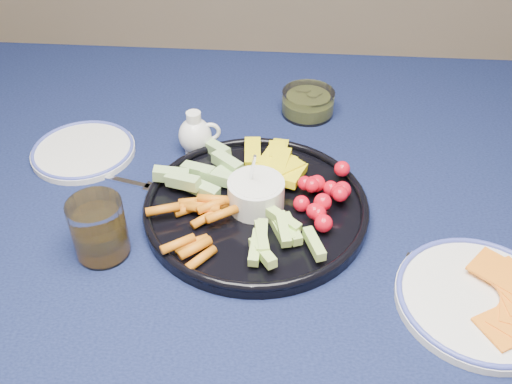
# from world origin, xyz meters

# --- Properties ---
(dining_table) EXTENTS (1.67, 1.07, 0.75)m
(dining_table) POSITION_xyz_m (0.00, 0.00, 0.66)
(dining_table) COLOR #482D18
(dining_table) RESTS_ON ground
(crudite_platter) EXTENTS (0.39, 0.39, 0.13)m
(crudite_platter) POSITION_xyz_m (0.04, -0.09, 0.77)
(crudite_platter) COLOR black
(crudite_platter) RESTS_ON dining_table
(creamer_pitcher) EXTENTS (0.08, 0.07, 0.09)m
(creamer_pitcher) POSITION_xyz_m (-0.09, 0.08, 0.79)
(creamer_pitcher) COLOR white
(creamer_pitcher) RESTS_ON dining_table
(pickle_bowl) EXTENTS (0.11, 0.11, 0.05)m
(pickle_bowl) POSITION_xyz_m (0.13, 0.24, 0.77)
(pickle_bowl) COLOR silver
(pickle_bowl) RESTS_ON dining_table
(cheese_plate) EXTENTS (0.25, 0.25, 0.03)m
(cheese_plate) POSITION_xyz_m (0.39, -0.27, 0.76)
(cheese_plate) COLOR white
(cheese_plate) RESTS_ON dining_table
(juice_tumbler) EXTENTS (0.09, 0.09, 0.10)m
(juice_tumbler) POSITION_xyz_m (-0.20, -0.21, 0.79)
(juice_tumbler) COLOR silver
(juice_tumbler) RESTS_ON dining_table
(fork_left) EXTENTS (0.19, 0.07, 0.00)m
(fork_left) POSITION_xyz_m (-0.21, -0.03, 0.75)
(fork_left) COLOR silver
(fork_left) RESTS_ON dining_table
(fork_right) EXTENTS (0.16, 0.09, 0.00)m
(fork_right) POSITION_xyz_m (0.38, -0.22, 0.75)
(fork_right) COLOR silver
(fork_right) RESTS_ON dining_table
(side_plate_extra) EXTENTS (0.20, 0.20, 0.02)m
(side_plate_extra) POSITION_xyz_m (-0.31, 0.05, 0.75)
(side_plate_extra) COLOR white
(side_plate_extra) RESTS_ON dining_table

